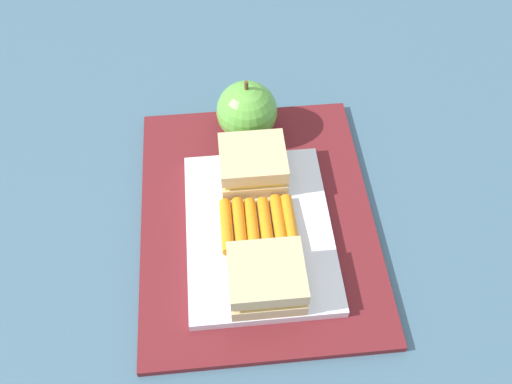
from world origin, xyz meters
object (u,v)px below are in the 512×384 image
Objects in this scene: food_tray at (259,231)px; sandwich_half_left at (266,278)px; apple at (247,111)px; sandwich_half_right at (253,164)px; carrot_sticks_bundle at (259,225)px.

food_tray is 2.88× the size of sandwich_half_left.
food_tray is at bearing 179.93° from apple.
sandwich_half_left is at bearing 179.95° from apple.
sandwich_half_left is 0.88× the size of apple.
sandwich_half_left reaches higher than food_tray.
sandwich_half_right reaches higher than carrot_sticks_bundle.
sandwich_half_right is at bearing 179.86° from apple.
food_tray is 0.08m from sandwich_half_right.
sandwich_half_right is (0.08, 0.00, 0.03)m from food_tray.
apple is at bearing -0.17° from carrot_sticks_bundle.
apple is at bearing -0.07° from food_tray.
food_tray is 2.53× the size of apple.
sandwich_half_left is (-0.08, 0.00, 0.03)m from food_tray.
sandwich_half_right is 0.91× the size of carrot_sticks_bundle.
sandwich_half_right is at bearing 0.00° from sandwich_half_left.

